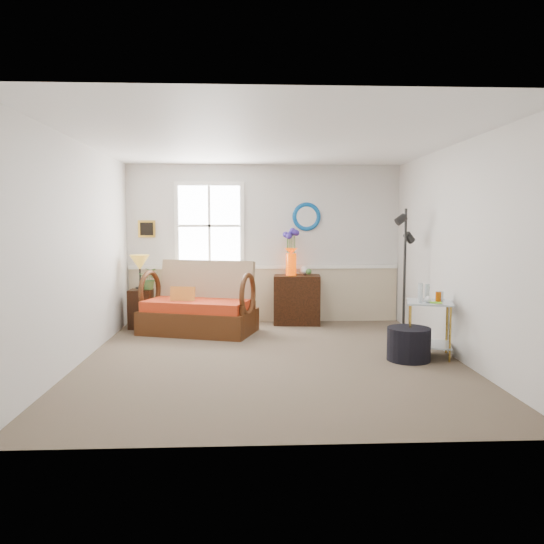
{
  "coord_description": "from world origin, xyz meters",
  "views": [
    {
      "loc": [
        -0.28,
        -6.28,
        1.64
      ],
      "look_at": [
        0.02,
        0.18,
        1.04
      ],
      "focal_mm": 35.0,
      "sensor_mm": 36.0,
      "label": 1
    }
  ],
  "objects_px": {
    "loveseat": "(198,297)",
    "lamp_stand": "(141,309)",
    "floor_lamp": "(405,274)",
    "ottoman": "(409,344)",
    "cabinet": "(297,300)",
    "side_table": "(429,329)"
  },
  "relations": [
    {
      "from": "lamp_stand",
      "to": "side_table",
      "type": "xyz_separation_m",
      "value": [
        3.9,
        -1.97,
        0.04
      ]
    },
    {
      "from": "cabinet",
      "to": "ottoman",
      "type": "xyz_separation_m",
      "value": [
        1.12,
        -2.38,
        -0.2
      ]
    },
    {
      "from": "lamp_stand",
      "to": "floor_lamp",
      "type": "relative_size",
      "value": 0.33
    },
    {
      "from": "loveseat",
      "to": "lamp_stand",
      "type": "xyz_separation_m",
      "value": [
        -0.93,
        0.39,
        -0.23
      ]
    },
    {
      "from": "side_table",
      "to": "loveseat",
      "type": "bearing_deg",
      "value": 152.08
    },
    {
      "from": "side_table",
      "to": "floor_lamp",
      "type": "bearing_deg",
      "value": 90.16
    },
    {
      "from": "floor_lamp",
      "to": "lamp_stand",
      "type": "bearing_deg",
      "value": 158.13
    },
    {
      "from": "side_table",
      "to": "cabinet",
      "type": "bearing_deg",
      "value": 122.7
    },
    {
      "from": "loveseat",
      "to": "floor_lamp",
      "type": "relative_size",
      "value": 0.88
    },
    {
      "from": "lamp_stand",
      "to": "floor_lamp",
      "type": "bearing_deg",
      "value": -13.23
    },
    {
      "from": "loveseat",
      "to": "ottoman",
      "type": "height_order",
      "value": "loveseat"
    },
    {
      "from": "loveseat",
      "to": "side_table",
      "type": "height_order",
      "value": "loveseat"
    },
    {
      "from": "side_table",
      "to": "ottoman",
      "type": "relative_size",
      "value": 1.33
    },
    {
      "from": "cabinet",
      "to": "lamp_stand",
      "type": "bearing_deg",
      "value": -168.99
    },
    {
      "from": "side_table",
      "to": "lamp_stand",
      "type": "bearing_deg",
      "value": 153.25
    },
    {
      "from": "cabinet",
      "to": "floor_lamp",
      "type": "height_order",
      "value": "floor_lamp"
    },
    {
      "from": "side_table",
      "to": "ottoman",
      "type": "xyz_separation_m",
      "value": [
        -0.3,
        -0.17,
        -0.14
      ]
    },
    {
      "from": "cabinet",
      "to": "side_table",
      "type": "relative_size",
      "value": 1.16
    },
    {
      "from": "floor_lamp",
      "to": "ottoman",
      "type": "relative_size",
      "value": 3.59
    },
    {
      "from": "loveseat",
      "to": "side_table",
      "type": "xyz_separation_m",
      "value": [
        2.97,
        -1.57,
        -0.19
      ]
    },
    {
      "from": "ottoman",
      "to": "loveseat",
      "type": "bearing_deg",
      "value": 146.85
    },
    {
      "from": "floor_lamp",
      "to": "ottoman",
      "type": "bearing_deg",
      "value": -112.37
    }
  ]
}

